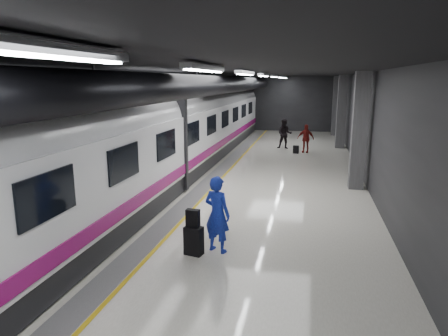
# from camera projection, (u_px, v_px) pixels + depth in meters

# --- Properties ---
(ground) EXTENTS (40.00, 40.00, 0.00)m
(ground) POSITION_uv_depth(u_px,v_px,m) (232.00, 195.00, 14.79)
(ground) COLOR silver
(ground) RESTS_ON ground
(platform_hall) EXTENTS (10.02, 40.02, 4.51)m
(platform_hall) POSITION_uv_depth(u_px,v_px,m) (230.00, 97.00, 15.01)
(platform_hall) COLOR black
(platform_hall) RESTS_ON ground
(train) EXTENTS (3.05, 38.00, 4.05)m
(train) POSITION_uv_depth(u_px,v_px,m) (148.00, 137.00, 15.02)
(train) COLOR black
(train) RESTS_ON ground
(traveler_main) EXTENTS (0.82, 0.68, 1.92)m
(traveler_main) POSITION_uv_depth(u_px,v_px,m) (217.00, 214.00, 9.73)
(traveler_main) COLOR blue
(traveler_main) RESTS_ON ground
(suitcase_main) EXTENTS (0.48, 0.36, 0.70)m
(suitcase_main) POSITION_uv_depth(u_px,v_px,m) (194.00, 241.00, 9.67)
(suitcase_main) COLOR black
(suitcase_main) RESTS_ON ground
(shoulder_bag) EXTENTS (0.33, 0.20, 0.43)m
(shoulder_bag) POSITION_uv_depth(u_px,v_px,m) (193.00, 218.00, 9.58)
(shoulder_bag) COLOR black
(shoulder_bag) RESTS_ON suitcase_main
(traveler_far_a) EXTENTS (0.91, 0.72, 1.85)m
(traveler_far_a) POSITION_uv_depth(u_px,v_px,m) (285.00, 134.00, 24.68)
(traveler_far_a) COLOR black
(traveler_far_a) RESTS_ON ground
(traveler_far_b) EXTENTS (1.03, 0.58, 1.65)m
(traveler_far_b) POSITION_uv_depth(u_px,v_px,m) (306.00, 138.00, 23.41)
(traveler_far_b) COLOR maroon
(traveler_far_b) RESTS_ON ground
(suitcase_far) EXTENTS (0.35, 0.26, 0.46)m
(suitcase_far) POSITION_uv_depth(u_px,v_px,m) (296.00, 149.00, 23.20)
(suitcase_far) COLOR black
(suitcase_far) RESTS_ON ground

